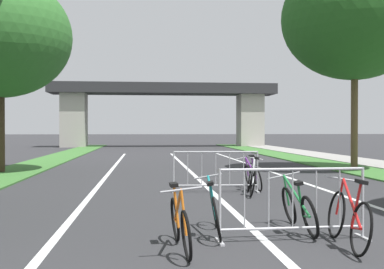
{
  "coord_description": "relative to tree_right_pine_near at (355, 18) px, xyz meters",
  "views": [
    {
      "loc": [
        -1.71,
        -2.05,
        1.61
      ],
      "look_at": [
        0.44,
        19.44,
        1.36
      ],
      "focal_mm": 44.02,
      "sensor_mm": 36.0,
      "label": 1
    }
  ],
  "objects": [
    {
      "name": "grass_verge_left",
      "position": [
        -12.95,
        4.83,
        -5.91
      ],
      "size": [
        2.06,
        49.84,
        0.05
      ],
      "primitive_type": "cube",
      "color": "#386B2D",
      "rests_on": "ground"
    },
    {
      "name": "grass_verge_right",
      "position": [
        0.11,
        4.83,
        -5.91
      ],
      "size": [
        2.06,
        49.84,
        0.05
      ],
      "primitive_type": "cube",
      "color": "#386B2D",
      "rests_on": "ground"
    },
    {
      "name": "sidewalk_path_right",
      "position": [
        2.31,
        4.83,
        -5.89
      ],
      "size": [
        2.36,
        49.84,
        0.08
      ],
      "primitive_type": "cube",
      "color": "gray",
      "rests_on": "ground"
    },
    {
      "name": "lane_stripe_center",
      "position": [
        -6.42,
        -1.14,
        -5.93
      ],
      "size": [
        0.14,
        28.83,
        0.01
      ],
      "primitive_type": "cube",
      "color": "silver",
      "rests_on": "ground"
    },
    {
      "name": "lane_stripe_right_lane",
      "position": [
        -3.4,
        -1.14,
        -5.93
      ],
      "size": [
        0.14,
        28.83,
        0.01
      ],
      "primitive_type": "cube",
      "color": "silver",
      "rests_on": "ground"
    },
    {
      "name": "lane_stripe_left_lane",
      "position": [
        -9.45,
        -1.14,
        -5.93
      ],
      "size": [
        0.14,
        28.83,
        0.01
      ],
      "primitive_type": "cube",
      "color": "silver",
      "rests_on": "ground"
    },
    {
      "name": "overpass_bridge",
      "position": [
        -6.42,
        25.63,
        -1.88
      ],
      "size": [
        20.51,
        3.42,
        5.77
      ],
      "color": "#2D2D30",
      "rests_on": "ground"
    },
    {
      "name": "tree_right_pine_near",
      "position": [
        0.0,
        0.0,
        0.0
      ],
      "size": [
        5.66,
        5.66,
        8.35
      ],
      "color": "brown",
      "rests_on": "ground"
    },
    {
      "name": "crowd_barrier_nearest",
      "position": [
        -6.01,
        -11.03,
        -5.42
      ],
      "size": [
        2.21,
        0.5,
        1.05
      ],
      "rotation": [
        0.0,
        0.0,
        0.03
      ],
      "color": "#ADADB2",
      "rests_on": "ground"
    },
    {
      "name": "crowd_barrier_second",
      "position": [
        -6.35,
        -5.8,
        -5.42
      ],
      "size": [
        2.22,
        0.57,
        1.05
      ],
      "rotation": [
        0.0,
        0.0,
        -0.06
      ],
      "color": "#ADADB2",
      "rests_on": "ground"
    },
    {
      "name": "bicycle_silver_0",
      "position": [
        -5.52,
        -6.28,
        -5.57
      ],
      "size": [
        0.59,
        1.63,
        0.94
      ],
      "rotation": [
        0.0,
        0.0,
        -0.16
      ],
      "color": "black",
      "rests_on": "ground"
    },
    {
      "name": "bicycle_teal_1",
      "position": [
        -7.07,
        -10.5,
        -5.57
      ],
      "size": [
        0.46,
        1.72,
        0.89
      ],
      "rotation": [
        0.0,
        0.0,
        -0.1
      ],
      "color": "black",
      "rests_on": "ground"
    },
    {
      "name": "bicycle_purple_2",
      "position": [
        -5.28,
        -5.35,
        -5.57
      ],
      "size": [
        0.54,
        1.59,
        0.94
      ],
      "rotation": [
        0.0,
        0.0,
        0.04
      ],
      "color": "black",
      "rests_on": "ground"
    },
    {
      "name": "bicycle_green_3",
      "position": [
        -5.73,
        -10.44,
        -5.58
      ],
      "size": [
        0.55,
        1.71,
        0.9
      ],
      "rotation": [
        0.0,
        0.0,
        -0.02
      ],
      "color": "black",
      "rests_on": "ground"
    },
    {
      "name": "bicycle_orange_4",
      "position": [
        -7.67,
        -11.43,
        -5.57
      ],
      "size": [
        0.52,
        1.67,
        0.91
      ],
      "rotation": [
        0.0,
        0.0,
        3.21
      ],
      "color": "black",
      "rests_on": "ground"
    },
    {
      "name": "bicycle_red_5",
      "position": [
        -5.37,
        -11.45,
        -5.54
      ],
      "size": [
        0.56,
        1.73,
        0.95
      ],
      "rotation": [
        0.0,
        0.0,
        -0.1
      ],
      "color": "black",
      "rests_on": "ground"
    }
  ]
}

